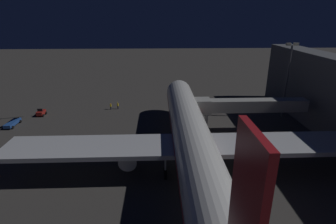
{
  "coord_description": "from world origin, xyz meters",
  "views": [
    {
      "loc": [
        5.19,
        44.03,
        23.66
      ],
      "look_at": [
        3.0,
        -10.77,
        3.5
      ],
      "focal_mm": 28.2,
      "sensor_mm": 36.0,
      "label": 1
    }
  ],
  "objects_px": {
    "belt_loader": "(12,122)",
    "traffic_cone_nose_starboard": "(170,110)",
    "apron_floodlight_mast": "(288,75)",
    "traffic_cone_nose_port": "(186,110)",
    "ground_crew_by_belt_loader": "(118,105)",
    "pushback_tug": "(41,113)",
    "jet_bridge": "(243,106)",
    "ground_crew_marshaller_fwd": "(111,106)",
    "airliner_at_gate": "(193,142)"
  },
  "relations": [
    {
      "from": "belt_loader",
      "to": "traffic_cone_nose_starboard",
      "type": "relative_size",
      "value": 15.74
    },
    {
      "from": "apron_floodlight_mast",
      "to": "traffic_cone_nose_port",
      "type": "xyz_separation_m",
      "value": [
        23.3,
        -4.57,
        -10.06
      ]
    },
    {
      "from": "ground_crew_by_belt_loader",
      "to": "pushback_tug",
      "type": "bearing_deg",
      "value": 12.82
    },
    {
      "from": "pushback_tug",
      "to": "traffic_cone_nose_starboard",
      "type": "height_order",
      "value": "pushback_tug"
    },
    {
      "from": "traffic_cone_nose_starboard",
      "to": "jet_bridge",
      "type": "bearing_deg",
      "value": 138.8
    },
    {
      "from": "ground_crew_marshaller_fwd",
      "to": "traffic_cone_nose_starboard",
      "type": "xyz_separation_m",
      "value": [
        -15.61,
        2.16,
        -0.69
      ]
    },
    {
      "from": "ground_crew_by_belt_loader",
      "to": "traffic_cone_nose_starboard",
      "type": "height_order",
      "value": "ground_crew_by_belt_loader"
    },
    {
      "from": "belt_loader",
      "to": "ground_crew_by_belt_loader",
      "type": "xyz_separation_m",
      "value": [
        -22.33,
        -10.61,
        0.16
      ]
    },
    {
      "from": "jet_bridge",
      "to": "traffic_cone_nose_port",
      "type": "distance_m",
      "value": 17.55
    },
    {
      "from": "belt_loader",
      "to": "ground_crew_marshaller_fwd",
      "type": "height_order",
      "value": "belt_loader"
    },
    {
      "from": "ground_crew_marshaller_fwd",
      "to": "ground_crew_by_belt_loader",
      "type": "bearing_deg",
      "value": -171.92
    },
    {
      "from": "airliner_at_gate",
      "to": "traffic_cone_nose_port",
      "type": "relative_size",
      "value": 110.66
    },
    {
      "from": "apron_floodlight_mast",
      "to": "ground_crew_marshaller_fwd",
      "type": "distance_m",
      "value": 44.82
    },
    {
      "from": "jet_bridge",
      "to": "apron_floodlight_mast",
      "type": "relative_size",
      "value": 1.33
    },
    {
      "from": "pushback_tug",
      "to": "belt_loader",
      "type": "bearing_deg",
      "value": 59.32
    },
    {
      "from": "ground_crew_by_belt_loader",
      "to": "jet_bridge",
      "type": "bearing_deg",
      "value": 151.66
    },
    {
      "from": "belt_loader",
      "to": "traffic_cone_nose_starboard",
      "type": "distance_m",
      "value": 36.99
    },
    {
      "from": "pushback_tug",
      "to": "traffic_cone_nose_port",
      "type": "height_order",
      "value": "pushback_tug"
    },
    {
      "from": "pushback_tug",
      "to": "ground_crew_marshaller_fwd",
      "type": "relative_size",
      "value": 1.5
    },
    {
      "from": "pushback_tug",
      "to": "traffic_cone_nose_starboard",
      "type": "xyz_separation_m",
      "value": [
        -32.28,
        -1.79,
        -0.51
      ]
    },
    {
      "from": "airliner_at_gate",
      "to": "apron_floodlight_mast",
      "type": "relative_size",
      "value": 3.42
    },
    {
      "from": "traffic_cone_nose_starboard",
      "to": "belt_loader",
      "type": "bearing_deg",
      "value": 12.78
    },
    {
      "from": "apron_floodlight_mast",
      "to": "pushback_tug",
      "type": "height_order",
      "value": "apron_floodlight_mast"
    },
    {
      "from": "ground_crew_marshaller_fwd",
      "to": "traffic_cone_nose_starboard",
      "type": "height_order",
      "value": "ground_crew_marshaller_fwd"
    },
    {
      "from": "airliner_at_gate",
      "to": "ground_crew_by_belt_loader",
      "type": "xyz_separation_m",
      "value": [
        15.94,
        -31.47,
        -4.67
      ]
    },
    {
      "from": "apron_floodlight_mast",
      "to": "ground_crew_marshaller_fwd",
      "type": "xyz_separation_m",
      "value": [
        43.31,
        -6.73,
        -9.37
      ]
    },
    {
      "from": "airliner_at_gate",
      "to": "traffic_cone_nose_starboard",
      "type": "distance_m",
      "value": 29.62
    },
    {
      "from": "belt_loader",
      "to": "pushback_tug",
      "type": "height_order",
      "value": "belt_loader"
    },
    {
      "from": "apron_floodlight_mast",
      "to": "belt_loader",
      "type": "height_order",
      "value": "apron_floodlight_mast"
    },
    {
      "from": "ground_crew_by_belt_loader",
      "to": "traffic_cone_nose_port",
      "type": "height_order",
      "value": "ground_crew_by_belt_loader"
    },
    {
      "from": "traffic_cone_nose_port",
      "to": "airliner_at_gate",
      "type": "bearing_deg",
      "value": 85.67
    },
    {
      "from": "jet_bridge",
      "to": "pushback_tug",
      "type": "distance_m",
      "value": 48.69
    },
    {
      "from": "belt_loader",
      "to": "ground_crew_by_belt_loader",
      "type": "distance_m",
      "value": 24.72
    },
    {
      "from": "pushback_tug",
      "to": "apron_floodlight_mast",
      "type": "bearing_deg",
      "value": 177.35
    },
    {
      "from": "airliner_at_gate",
      "to": "jet_bridge",
      "type": "xyz_separation_m",
      "value": [
        -12.63,
        -16.06,
        0.13
      ]
    },
    {
      "from": "apron_floodlight_mast",
      "to": "pushback_tug",
      "type": "xyz_separation_m",
      "value": [
        59.98,
        -2.78,
        -9.55
      ]
    },
    {
      "from": "traffic_cone_nose_starboard",
      "to": "airliner_at_gate",
      "type": "bearing_deg",
      "value": 94.33
    },
    {
      "from": "ground_crew_by_belt_loader",
      "to": "traffic_cone_nose_port",
      "type": "relative_size",
      "value": 3.33
    },
    {
      "from": "apron_floodlight_mast",
      "to": "traffic_cone_nose_starboard",
      "type": "height_order",
      "value": "apron_floodlight_mast"
    },
    {
      "from": "apron_floodlight_mast",
      "to": "ground_crew_marshaller_fwd",
      "type": "relative_size",
      "value": 10.16
    },
    {
      "from": "ground_crew_marshaller_fwd",
      "to": "airliner_at_gate",
      "type": "bearing_deg",
      "value": 119.72
    },
    {
      "from": "belt_loader",
      "to": "ground_crew_marshaller_fwd",
      "type": "distance_m",
      "value": 22.93
    },
    {
      "from": "traffic_cone_nose_port",
      "to": "ground_crew_marshaller_fwd",
      "type": "bearing_deg",
      "value": -6.16
    },
    {
      "from": "pushback_tug",
      "to": "jet_bridge",
      "type": "bearing_deg",
      "value": 166.63
    },
    {
      "from": "jet_bridge",
      "to": "pushback_tug",
      "type": "height_order",
      "value": "jet_bridge"
    },
    {
      "from": "airliner_at_gate",
      "to": "traffic_cone_nose_port",
      "type": "bearing_deg",
      "value": -94.33
    },
    {
      "from": "ground_crew_marshaller_fwd",
      "to": "traffic_cone_nose_port",
      "type": "height_order",
      "value": "ground_crew_marshaller_fwd"
    },
    {
      "from": "jet_bridge",
      "to": "traffic_cone_nose_starboard",
      "type": "height_order",
      "value": "jet_bridge"
    },
    {
      "from": "apron_floodlight_mast",
      "to": "ground_crew_marshaller_fwd",
      "type": "bearing_deg",
      "value": -8.83
    },
    {
      "from": "jet_bridge",
      "to": "ground_crew_by_belt_loader",
      "type": "relative_size",
      "value": 12.97
    }
  ]
}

